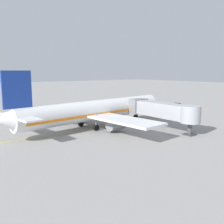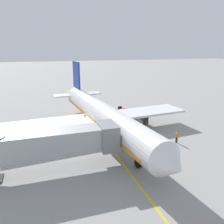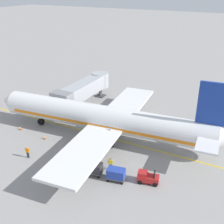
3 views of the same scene
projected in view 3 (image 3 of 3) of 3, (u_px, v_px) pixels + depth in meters
The scene contains 11 objects.
ground_plane at pixel (116, 140), 42.23m from camera, with size 400.00×400.00×0.00m, color gray.
gate_lead_in_line at pixel (116, 140), 42.23m from camera, with size 0.24×80.00×0.01m, color gold.
parked_airliner at pixel (105, 119), 41.37m from camera, with size 30.37×37.35×10.63m.
jet_bridge at pixel (84, 89), 51.98m from camera, with size 15.20×3.50×4.98m.
baggage_tug_lead at pixel (147, 177), 32.97m from camera, with size 1.79×2.71×1.62m.
baggage_cart_front at pixel (93, 168), 34.26m from camera, with size 1.71×2.98×1.58m.
baggage_cart_second_in_train at pixel (116, 174), 33.21m from camera, with size 1.71×2.98×1.58m.
ground_crew_wing_walker at pixel (111, 163), 35.13m from camera, with size 0.41×0.69×1.69m.
ground_crew_loader at pixel (28, 152), 37.53m from camera, with size 0.34×0.72×1.69m.
safety_cone_nose_left at pixel (44, 137), 42.29m from camera, with size 0.36×0.36×0.59m.
safety_cone_nose_right at pixel (20, 128), 44.98m from camera, with size 0.36×0.36×0.59m.
Camera 3 is at (-32.62, -16.61, 21.45)m, focal length 45.50 mm.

